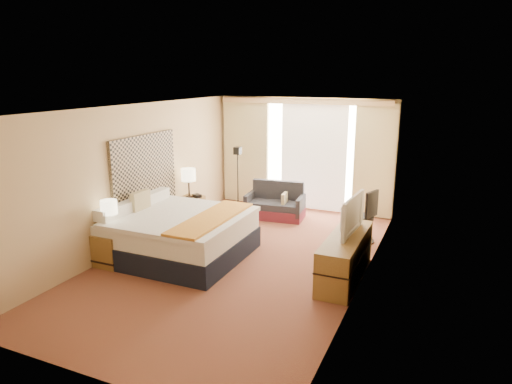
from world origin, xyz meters
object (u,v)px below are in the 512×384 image
at_px(bed, 178,234).
at_px(desk_chair, 365,219).
at_px(nightstand_right, 191,210).
at_px(loveseat, 276,206).
at_px(television, 346,214).
at_px(media_dresser, 345,257).
at_px(lamp_left, 109,208).
at_px(lamp_right, 188,175).
at_px(floor_lamp, 238,168).
at_px(nightstand_left, 112,249).

relative_size(bed, desk_chair, 2.19).
xyz_separation_m(nightstand_right, desk_chair, (3.67, 0.25, 0.18)).
bearing_deg(loveseat, television, -54.28).
xyz_separation_m(media_dresser, lamp_left, (-3.69, -1.05, 0.64)).
xyz_separation_m(loveseat, television, (2.09, -2.34, 0.74)).
bearing_deg(loveseat, desk_chair, -26.44).
distance_m(desk_chair, lamp_left, 4.61).
xyz_separation_m(nightstand_right, lamp_right, (0.00, -0.05, 0.77)).
xyz_separation_m(floor_lamp, lamp_left, (-0.71, -3.35, -0.11)).
height_order(loveseat, lamp_right, lamp_right).
bearing_deg(media_dresser, loveseat, 130.70).
xyz_separation_m(nightstand_right, loveseat, (1.56, 1.04, -0.01)).
bearing_deg(floor_lamp, lamp_right, -128.40).
bearing_deg(lamp_left, desk_chair, 36.95).
relative_size(loveseat, desk_chair, 1.29).
relative_size(nightstand_left, lamp_right, 0.86).
distance_m(nightstand_right, lamp_left, 2.60).
xyz_separation_m(nightstand_right, floor_lamp, (0.72, 0.85, 0.83)).
distance_m(nightstand_left, nightstand_right, 2.50).
distance_m(floor_lamp, desk_chair, 3.08).
distance_m(nightstand_left, media_dresser, 3.85).
bearing_deg(television, lamp_right, 74.91).
distance_m(media_dresser, television, 0.67).
bearing_deg(lamp_right, desk_chair, 4.78).
relative_size(nightstand_left, bed, 0.24).
height_order(media_dresser, lamp_left, lamp_left).
bearing_deg(desk_chair, television, -72.09).
bearing_deg(television, media_dresser, -157.86).
relative_size(bed, loveseat, 1.69).
bearing_deg(desk_chair, lamp_right, -156.50).
distance_m(floor_lamp, television, 3.64).
bearing_deg(bed, floor_lamp, 91.96).
bearing_deg(nightstand_left, television, 18.21).
bearing_deg(nightstand_left, bed, 43.79).
bearing_deg(television, desk_chair, 2.98).
height_order(nightstand_left, nightstand_right, same).
height_order(media_dresser, bed, bed).
xyz_separation_m(floor_lamp, lamp_right, (-0.72, -0.90, -0.06)).
distance_m(nightstand_right, lamp_right, 0.77).
distance_m(loveseat, floor_lamp, 1.20).
height_order(floor_lamp, lamp_right, floor_lamp).
height_order(floor_lamp, desk_chair, floor_lamp).
relative_size(nightstand_right, lamp_right, 0.86).
relative_size(nightstand_left, loveseat, 0.41).
bearing_deg(loveseat, media_dresser, -55.38).
distance_m(floor_lamp, lamp_right, 1.15).
distance_m(nightstand_left, desk_chair, 4.59).
xyz_separation_m(loveseat, lamp_left, (-1.55, -3.54, 0.73)).
xyz_separation_m(nightstand_left, lamp_right, (0.00, 2.45, 0.77)).
relative_size(loveseat, lamp_right, 2.08).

